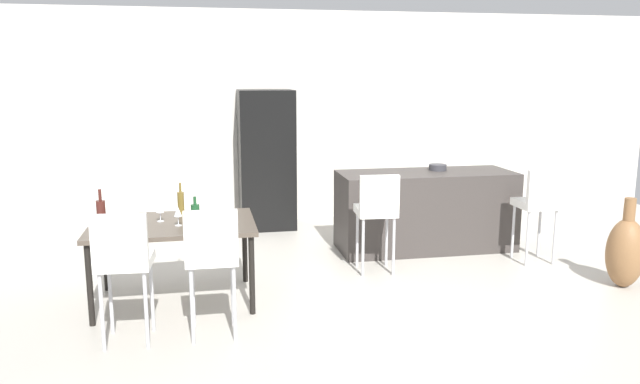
{
  "coord_description": "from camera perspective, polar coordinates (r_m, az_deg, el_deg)",
  "views": [
    {
      "loc": [
        -1.8,
        -5.66,
        2.05
      ],
      "look_at": [
        -0.62,
        0.4,
        0.85
      ],
      "focal_mm": 34.32,
      "sensor_mm": 36.0,
      "label": 1
    }
  ],
  "objects": [
    {
      "name": "bar_chair_left",
      "position": [
        6.3,
        5.34,
        -1.44
      ],
      "size": [
        0.43,
        0.43,
        1.05
      ],
      "color": "white",
      "rests_on": "ground_plane"
    },
    {
      "name": "kitchen_island",
      "position": [
        7.31,
        9.8,
        -1.72
      ],
      "size": [
        2.05,
        0.77,
        0.92
      ],
      "primitive_type": "cube",
      "color": "#383330",
      "rests_on": "ground_plane"
    },
    {
      "name": "dining_chair_far",
      "position": [
        4.8,
        -10.08,
        -5.53
      ],
      "size": [
        0.4,
        0.4,
        1.05
      ],
      "color": "white",
      "rests_on": "ground_plane"
    },
    {
      "name": "floor_vase",
      "position": [
        6.64,
        26.6,
        -5.01
      ],
      "size": [
        0.36,
        0.36,
        0.88
      ],
      "color": "brown",
      "rests_on": "ground_plane"
    },
    {
      "name": "wine_bottle_middle",
      "position": [
        5.84,
        -12.85,
        -1.02
      ],
      "size": [
        0.06,
        0.06,
        0.31
      ],
      "color": "brown",
      "rests_on": "dining_table"
    },
    {
      "name": "back_wall",
      "position": [
        8.74,
        0.91,
        7.06
      ],
      "size": [
        10.0,
        0.12,
        2.9
      ],
      "primitive_type": "cube",
      "color": "beige",
      "rests_on": "ground_plane"
    },
    {
      "name": "ground_plane",
      "position": [
        6.28,
        6.32,
        -8.11
      ],
      "size": [
        10.0,
        10.0,
        0.0
      ],
      "primitive_type": "plane",
      "color": "#ADA89E"
    },
    {
      "name": "wine_bottle_near",
      "position": [
        5.32,
        -11.54,
        -2.22
      ],
      "size": [
        0.07,
        0.07,
        0.28
      ],
      "color": "#194723",
      "rests_on": "dining_table"
    },
    {
      "name": "fruit_bowl",
      "position": [
        7.38,
        10.92,
        2.27
      ],
      "size": [
        0.21,
        0.21,
        0.07
      ],
      "primitive_type": "cylinder",
      "color": "#333338",
      "rests_on": "kitchen_island"
    },
    {
      "name": "dining_table",
      "position": [
        5.63,
        -13.54,
        -3.4
      ],
      "size": [
        1.44,
        0.98,
        0.74
      ],
      "color": "#4C4238",
      "rests_on": "ground_plane"
    },
    {
      "name": "bar_chair_middle",
      "position": [
        7.02,
        19.74,
        -0.75
      ],
      "size": [
        0.4,
        0.4,
        1.05
      ],
      "color": "white",
      "rests_on": "ground_plane"
    },
    {
      "name": "refrigerator",
      "position": [
        8.22,
        -5.02,
        3.05
      ],
      "size": [
        0.72,
        0.68,
        1.84
      ],
      "primitive_type": "cube",
      "color": "black",
      "rests_on": "ground_plane"
    },
    {
      "name": "wine_bottle_inner",
      "position": [
        5.62,
        -19.74,
        -1.83
      ],
      "size": [
        0.08,
        0.08,
        0.33
      ],
      "color": "#471E19",
      "rests_on": "dining_table"
    },
    {
      "name": "wine_glass_left",
      "position": [
        5.66,
        -14.71,
        -1.45
      ],
      "size": [
        0.07,
        0.07,
        0.17
      ],
      "color": "silver",
      "rests_on": "dining_table"
    },
    {
      "name": "wine_glass_right",
      "position": [
        5.47,
        -13.11,
        -1.81
      ],
      "size": [
        0.07,
        0.07,
        0.17
      ],
      "color": "silver",
      "rests_on": "dining_table"
    },
    {
      "name": "dining_chair_near",
      "position": [
        4.83,
        -17.87,
        -5.77
      ],
      "size": [
        0.42,
        0.42,
        1.05
      ],
      "color": "white",
      "rests_on": "ground_plane"
    }
  ]
}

